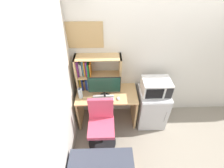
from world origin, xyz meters
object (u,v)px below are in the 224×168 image
Objects in this scene: monitor at (104,86)px; hutch_bookshelf at (92,75)px; keyboard at (103,98)px; desk_chair at (101,127)px; computer_mouse at (118,98)px; water_bottle at (80,93)px; mini_fridge at (151,107)px; wall_corkboard at (81,35)px; microwave at (156,87)px.

hutch_bookshelf is at bearing 130.30° from monitor.
monitor is 0.25m from keyboard.
computer_mouse is at bearing 47.82° from desk_chair.
water_bottle reaches higher than mini_fridge.
mini_fridge is at bearing 5.47° from keyboard.
desk_chair is (-0.31, -0.34, -0.36)m from computer_mouse.
monitor is 1.46× the size of keyboard.
wall_corkboard reaches higher than hutch_bookshelf.
wall_corkboard is at bearing 165.92° from microwave.
hutch_bookshelf is 2.09× the size of keyboard.
wall_corkboard reaches higher than computer_mouse.
water_bottle is at bearing -178.11° from mini_fridge.
microwave is 1.58m from wall_corkboard.
hutch_bookshelf is 1.61× the size of microwave.
keyboard is 0.77× the size of microwave.
computer_mouse is at bearing -170.84° from mini_fridge.
water_bottle reaches higher than desk_chair.
water_bottle is 1.38m from microwave.
mini_fridge is at bearing -90.24° from microwave.
water_bottle is (-0.44, 0.00, -0.15)m from monitor.
keyboard is at bearing -119.74° from monitor.
computer_mouse is 0.72m from microwave.
microwave is 1.22m from desk_chair.
mini_fridge is (0.69, 0.11, -0.38)m from computer_mouse.
microwave is (1.37, 0.05, 0.07)m from water_bottle.
hutch_bookshelf is at bearing 169.32° from mini_fridge.
microwave reaches higher than computer_mouse.
hutch_bookshelf is 0.35m from monitor.
mini_fridge is at bearing -10.68° from hutch_bookshelf.
microwave is (0.96, 0.09, 0.17)m from keyboard.
water_bottle is 0.44× the size of microwave.
microwave is at bearing 5.65° from keyboard.
water_bottle is 0.28× the size of mini_fridge.
keyboard is 1.76× the size of water_bottle.
hutch_bookshelf is at bearing 103.16° from desk_chair.
hutch_bookshelf reaches higher than monitor.
wall_corkboard reaches higher than monitor.
desk_chair is at bearing -99.42° from monitor.
microwave reaches higher than mini_fridge.
microwave is at bearing -10.54° from hutch_bookshelf.
hutch_bookshelf reaches higher than water_bottle.
computer_mouse is 0.09× the size of desk_chair.
microwave reaches higher than water_bottle.
keyboard is 0.51m from desk_chair.
microwave is (0.00, 0.00, 0.54)m from mini_fridge.
water_bottle is at bearing 173.61° from keyboard.
mini_fridge reaches higher than keyboard.
microwave is at bearing 2.01° from water_bottle.
computer_mouse reaches higher than keyboard.
monitor is 0.58× the size of desk_chair.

